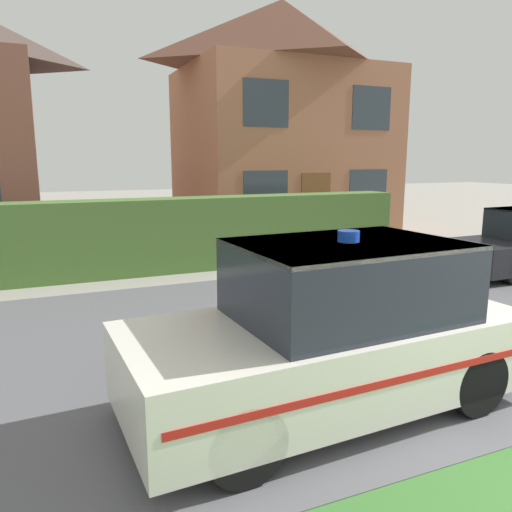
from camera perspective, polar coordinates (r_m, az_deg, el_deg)
name	(u,v)px	position (r m, az deg, el deg)	size (l,w,h in m)	color
road_strip	(333,325)	(7.79, 8.80, -7.83)	(28.00, 6.88, 0.01)	#5B5B60
garden_hedge	(166,235)	(11.39, -10.24, 2.36)	(11.64, 0.86, 1.65)	#4C7233
police_car	(333,331)	(5.11, 8.79, -8.44)	(4.13, 1.92, 1.81)	black
house_right	(282,117)	(17.77, 2.94, 15.56)	(6.82, 5.57, 7.68)	#A86B4C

